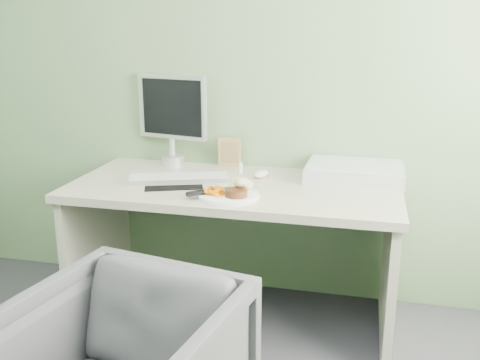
% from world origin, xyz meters
% --- Properties ---
extents(wall_back, '(3.50, 0.00, 3.50)m').
position_xyz_m(wall_back, '(0.00, 2.00, 1.35)').
color(wall_back, '#65815A').
rests_on(wall_back, floor).
extents(desk, '(1.60, 0.75, 0.73)m').
position_xyz_m(desk, '(0.00, 1.62, 0.55)').
color(desk, '#AEA292').
rests_on(desk, floor).
extents(plate, '(0.28, 0.28, 0.01)m').
position_xyz_m(plate, '(0.03, 1.42, 0.74)').
color(plate, white).
rests_on(plate, desk).
extents(steak, '(0.12, 0.12, 0.03)m').
position_xyz_m(steak, '(0.07, 1.40, 0.76)').
color(steak, black).
rests_on(steak, plate).
extents(potato_pile, '(0.14, 0.11, 0.07)m').
position_xyz_m(potato_pile, '(0.05, 1.47, 0.78)').
color(potato_pile, '#A68550').
rests_on(potato_pile, plate).
extents(carrot_heap, '(0.07, 0.06, 0.05)m').
position_xyz_m(carrot_heap, '(-0.03, 1.40, 0.77)').
color(carrot_heap, '#DA6404').
rests_on(carrot_heap, plate).
extents(steak_knife, '(0.21, 0.22, 0.02)m').
position_xyz_m(steak_knife, '(-0.07, 1.40, 0.76)').
color(steak_knife, silver).
rests_on(steak_knife, plate).
extents(mousepad, '(0.34, 0.33, 0.00)m').
position_xyz_m(mousepad, '(-0.29, 1.57, 0.73)').
color(mousepad, black).
rests_on(mousepad, desk).
extents(keyboard, '(0.51, 0.30, 0.02)m').
position_xyz_m(keyboard, '(-0.28, 1.61, 0.75)').
color(keyboard, white).
rests_on(keyboard, desk).
extents(computer_mouse, '(0.09, 0.12, 0.04)m').
position_xyz_m(computer_mouse, '(0.10, 1.78, 0.75)').
color(computer_mouse, white).
rests_on(computer_mouse, desk).
extents(photo_frame, '(0.13, 0.02, 0.16)m').
position_xyz_m(photo_frame, '(-0.11, 1.96, 0.81)').
color(photo_frame, '#A8824E').
rests_on(photo_frame, desk).
extents(eyedrop_bottle, '(0.02, 0.02, 0.07)m').
position_xyz_m(eyedrop_bottle, '(-0.02, 1.84, 0.76)').
color(eyedrop_bottle, white).
rests_on(eyedrop_bottle, desk).
extents(scanner, '(0.49, 0.33, 0.07)m').
position_xyz_m(scanner, '(0.57, 1.84, 0.77)').
color(scanner, silver).
rests_on(scanner, desk).
extents(monitor, '(0.41, 0.15, 0.49)m').
position_xyz_m(monitor, '(-0.43, 1.94, 1.01)').
color(monitor, silver).
rests_on(monitor, desk).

